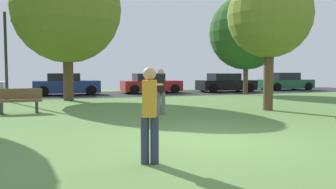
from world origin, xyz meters
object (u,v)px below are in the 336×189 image
at_px(frisbee_disc, 159,84).
at_px(parked_car_red, 151,84).
at_px(oak_tree_center, 67,9).
at_px(street_lamp_post, 6,57).
at_px(parked_car_blue, 66,85).
at_px(parked_car_green, 285,82).
at_px(oak_tree_right, 270,16).
at_px(maple_tree_near, 246,33).
at_px(parked_car_black, 226,83).
at_px(park_bench, 19,100).
at_px(person_catcher, 150,111).
at_px(person_thrower, 161,90).

bearing_deg(frisbee_disc, parked_car_red, 74.33).
relative_size(oak_tree_center, street_lamp_post, 1.68).
xyz_separation_m(parked_car_blue, parked_car_green, (17.27, 0.06, -0.00)).
relative_size(oak_tree_right, parked_car_red, 1.29).
bearing_deg(maple_tree_near, street_lamp_post, -177.42).
xyz_separation_m(parked_car_black, park_bench, (-13.65, -9.05, -0.17)).
height_order(parked_car_green, street_lamp_post, street_lamp_post).
bearing_deg(parked_car_black, person_catcher, -122.69).
bearing_deg(parked_car_red, person_catcher, -106.68).
xyz_separation_m(frisbee_disc, street_lamp_post, (-5.00, 9.52, 1.10)).
height_order(maple_tree_near, person_thrower, maple_tree_near).
bearing_deg(park_bench, oak_tree_center, -111.99).
relative_size(maple_tree_near, oak_tree_center, 0.86).
bearing_deg(street_lamp_post, parked_car_blue, 52.78).
xyz_separation_m(parked_car_black, street_lamp_post, (-14.60, -3.71, 1.61)).
relative_size(frisbee_disc, parked_car_blue, 0.09).
relative_size(person_thrower, parked_car_blue, 0.39).
distance_m(person_thrower, person_catcher, 6.41).
height_order(maple_tree_near, parked_car_green, maple_tree_near).
relative_size(oak_tree_center, park_bench, 4.73).
relative_size(oak_tree_right, frisbee_disc, 15.11).
distance_m(oak_tree_center, street_lamp_post, 3.91).
bearing_deg(parked_car_black, parked_car_red, 175.13).
relative_size(park_bench, street_lamp_post, 0.36).
xyz_separation_m(person_catcher, parked_car_black, (11.08, 17.27, -0.24)).
distance_m(maple_tree_near, parked_car_black, 4.61).
xyz_separation_m(parked_car_green, park_bench, (-19.40, -9.46, -0.19)).
bearing_deg(frisbee_disc, parked_car_black, 54.01).
distance_m(oak_tree_center, park_bench, 6.92).
bearing_deg(maple_tree_near, parked_car_black, 85.72).
bearing_deg(street_lamp_post, parked_car_black, 14.25).
bearing_deg(oak_tree_center, frisbee_disc, -77.68).
height_order(maple_tree_near, oak_tree_center, oak_tree_center).
height_order(maple_tree_near, park_bench, maple_tree_near).
xyz_separation_m(maple_tree_near, street_lamp_post, (-14.37, -0.65, -1.83)).
relative_size(maple_tree_near, street_lamp_post, 1.45).
bearing_deg(person_thrower, oak_tree_center, -139.23).
height_order(person_thrower, parked_car_black, person_thrower).
xyz_separation_m(person_thrower, street_lamp_post, (-5.72, 7.54, 1.36)).
distance_m(parked_car_red, parked_car_green, 11.51).
distance_m(maple_tree_near, person_thrower, 12.33).
relative_size(oak_tree_center, person_thrower, 4.68).
distance_m(oak_tree_center, parked_car_green, 18.39).
height_order(parked_car_blue, parked_car_red, parked_car_blue).
relative_size(parked_car_black, street_lamp_post, 0.97).
relative_size(person_catcher, parked_car_black, 0.37).
height_order(maple_tree_near, person_catcher, maple_tree_near).
relative_size(frisbee_disc, street_lamp_post, 0.08).
bearing_deg(parked_car_red, maple_tree_near, -32.69).
relative_size(maple_tree_near, parked_car_black, 1.49).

